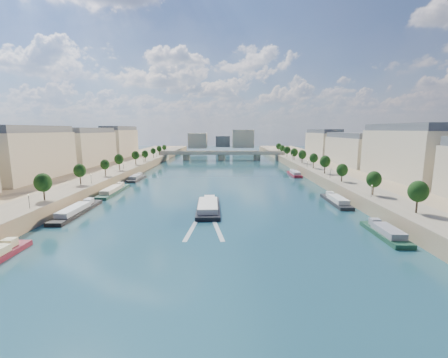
{
  "coord_description": "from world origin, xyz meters",
  "views": [
    {
      "loc": [
        3.87,
        -53.0,
        27.62
      ],
      "look_at": [
        3.02,
        82.64,
        5.0
      ],
      "focal_mm": 24.0,
      "sensor_mm": 36.0,
      "label": 1
    }
  ],
  "objects": [
    {
      "name": "trees_left",
      "position": [
        -55.0,
        102.0,
        10.48
      ],
      "size": [
        4.8,
        268.8,
        8.26
      ],
      "color": "#382B1E",
      "rests_on": "ground"
    },
    {
      "name": "skyline",
      "position": [
        3.19,
        319.52,
        14.66
      ],
      "size": [
        79.0,
        42.0,
        22.0
      ],
      "color": "#C2B595",
      "rests_on": "ground"
    },
    {
      "name": "quay_left",
      "position": [
        -72.0,
        100.0,
        2.5
      ],
      "size": [
        44.0,
        520.0,
        5.0
      ],
      "primitive_type": "cube",
      "color": "#9E8460",
      "rests_on": "ground"
    },
    {
      "name": "pave_left",
      "position": [
        -57.0,
        100.0,
        5.05
      ],
      "size": [
        14.0,
        520.0,
        0.1
      ],
      "primitive_type": "cube",
      "color": "gray",
      "rests_on": "quay_left"
    },
    {
      "name": "trees_right",
      "position": [
        55.0,
        110.0,
        10.48
      ],
      "size": [
        4.8,
        268.8,
        8.26
      ],
      "color": "#382B1E",
      "rests_on": "ground"
    },
    {
      "name": "ground",
      "position": [
        0.0,
        100.0,
        0.0
      ],
      "size": [
        700.0,
        700.0,
        0.0
      ],
      "primitive_type": "plane",
      "color": "#0B3133",
      "rests_on": "ground"
    },
    {
      "name": "moored_barges_left",
      "position": [
        -45.5,
        42.25,
        0.84
      ],
      "size": [
        5.0,
        155.48,
        3.6
      ],
      "color": "#161F31",
      "rests_on": "ground"
    },
    {
      "name": "quay_right",
      "position": [
        72.0,
        100.0,
        2.5
      ],
      "size": [
        44.0,
        520.0,
        5.0
      ],
      "primitive_type": "cube",
      "color": "#9E8460",
      "rests_on": "ground"
    },
    {
      "name": "moored_barges_right",
      "position": [
        45.5,
        47.27,
        0.84
      ],
      "size": [
        5.0,
        164.45,
        3.6
      ],
      "color": "black",
      "rests_on": "ground"
    },
    {
      "name": "buildings_right",
      "position": [
        85.0,
        112.0,
        16.45
      ],
      "size": [
        16.0,
        226.0,
        23.2
      ],
      "color": "#C2B595",
      "rests_on": "ground"
    },
    {
      "name": "lamps_left",
      "position": [
        -52.5,
        90.0,
        7.78
      ],
      "size": [
        0.36,
        200.36,
        4.28
      ],
      "color": "black",
      "rests_on": "ground"
    },
    {
      "name": "tour_barge",
      "position": [
        -2.22,
        47.11,
        1.02
      ],
      "size": [
        9.01,
        27.59,
        3.75
      ],
      "rotation": [
        0.0,
        0.0,
        0.04
      ],
      "color": "black",
      "rests_on": "ground"
    },
    {
      "name": "pave_right",
      "position": [
        57.0,
        100.0,
        5.05
      ],
      "size": [
        14.0,
        520.0,
        0.1
      ],
      "primitive_type": "cube",
      "color": "gray",
      "rests_on": "quay_right"
    },
    {
      "name": "wake",
      "position": [
        -2.22,
        30.5,
        0.02
      ],
      "size": [
        10.76,
        26.02,
        0.04
      ],
      "color": "silver",
      "rests_on": "ground"
    },
    {
      "name": "buildings_left",
      "position": [
        -85.0,
        112.0,
        16.45
      ],
      "size": [
        16.0,
        226.0,
        23.2
      ],
      "color": "#C2B595",
      "rests_on": "ground"
    },
    {
      "name": "bridge",
      "position": [
        0.0,
        217.5,
        5.08
      ],
      "size": [
        112.0,
        12.0,
        8.15
      ],
      "color": "#C1B79E",
      "rests_on": "ground"
    },
    {
      "name": "lamps_right",
      "position": [
        52.5,
        105.0,
        7.78
      ],
      "size": [
        0.36,
        200.36,
        4.28
      ],
      "color": "black",
      "rests_on": "ground"
    }
  ]
}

